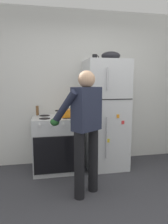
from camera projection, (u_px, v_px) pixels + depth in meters
kitchen_wall_back at (78, 88)px, 3.78m from camera, size 6.00×0.10×2.70m
refrigerator at (105, 115)px, 3.55m from camera, size 0.68×0.72×1.81m
stove_range at (57, 144)px, 3.45m from camera, size 0.76×0.67×0.90m
person_cook at (84, 122)px, 2.63m from camera, size 0.66×0.70×1.60m
red_pot at (66, 113)px, 3.37m from camera, size 0.35×0.25×0.12m
coffee_mug at (95, 57)px, 3.43m from camera, size 0.11×0.08×0.10m
pepper_mill at (37, 111)px, 3.52m from camera, size 0.05×0.05×0.16m
mixing_bowl at (111, 56)px, 3.42m from camera, size 0.32×0.32×0.14m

